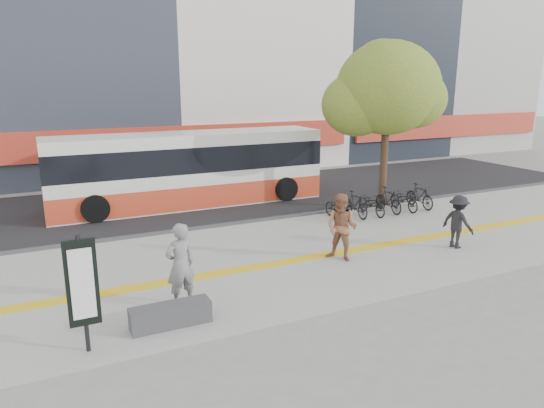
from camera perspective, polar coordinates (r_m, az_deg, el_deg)
name	(u,v)px	position (r m, az deg, el deg)	size (l,w,h in m)	color
ground	(264,285)	(12.27, -0.96, -9.30)	(120.00, 120.00, 0.00)	slate
sidewalk	(241,264)	(13.54, -3.64, -6.86)	(40.00, 7.00, 0.08)	gray
tactile_strip	(248,268)	(13.09, -2.81, -7.38)	(40.00, 0.45, 0.01)	gold
street	(170,204)	(20.39, -11.61, 0.02)	(40.00, 8.00, 0.06)	black
curb	(201,229)	(16.66, -8.19, -2.84)	(40.00, 0.25, 0.14)	#323234
bench	(171,315)	(10.34, -11.58, -12.40)	(1.60, 0.45, 0.45)	#323234
signboard	(82,285)	(9.42, -20.99, -8.69)	(0.55, 0.10, 2.20)	black
street_tree	(385,90)	(19.19, 12.89, 12.64)	(4.40, 3.80, 6.31)	#312116
bus	(189,171)	(19.81, -9.51, 3.74)	(10.64, 2.52, 2.83)	silver
bicycle_row	(380,202)	(18.67, 12.28, 0.24)	(4.26, 1.61, 0.93)	black
seated_woman	(180,265)	(10.88, -10.50, -6.90)	(0.68, 0.45, 1.86)	black
pedestrian_tan	(342,227)	(13.52, 8.02, -2.69)	(0.90, 0.70, 1.85)	#915B3F
pedestrian_dark	(458,222)	(15.43, 20.60, -1.92)	(1.01, 0.58, 1.56)	black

